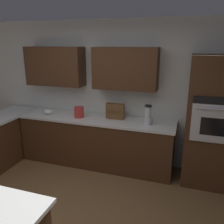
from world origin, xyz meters
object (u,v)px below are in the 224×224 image
Objects in this scene: kettle at (79,112)px; blender at (148,116)px; mixing_bowl at (48,112)px; spice_rack at (115,111)px; wall_oven at (213,123)px.

blender is at bearing 180.00° from kettle.
mixing_bowl is 0.65m from kettle.
blender is at bearing 168.79° from spice_rack.
spice_rack is at bearing -3.01° from wall_oven.
kettle is at bearing 180.00° from mixing_bowl.
spice_rack is 0.66m from kettle.
blender is 1.25m from kettle.
spice_rack is at bearing -11.21° from blender.
kettle reaches higher than mixing_bowl.
blender is at bearing 2.00° from wall_oven.
blender reaches higher than mixing_bowl.
blender is 1.89× the size of mixing_bowl.
blender is 0.61m from spice_rack.
wall_oven is at bearing -179.31° from mixing_bowl.
wall_oven is 6.21× the size of blender.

